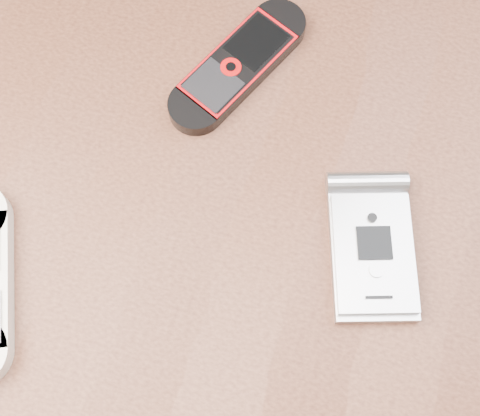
# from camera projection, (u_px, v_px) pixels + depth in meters

# --- Properties ---
(ground) EXTENTS (4.00, 4.00, 0.00)m
(ground) POSITION_uv_depth(u_px,v_px,m) (237.00, 352.00, 1.18)
(ground) COLOR #472B19
(ground) RESTS_ON ground
(table) EXTENTS (1.20, 0.80, 0.75)m
(table) POSITION_uv_depth(u_px,v_px,m) (234.00, 252.00, 0.57)
(table) COLOR black
(table) RESTS_ON ground
(nokia_black_red) EXTENTS (0.10, 0.14, 0.01)m
(nokia_black_red) POSITION_uv_depth(u_px,v_px,m) (238.00, 65.00, 0.51)
(nokia_black_red) COLOR black
(nokia_black_red) RESTS_ON table
(motorola_razr) EXTENTS (0.09, 0.12, 0.02)m
(motorola_razr) POSITION_uv_depth(u_px,v_px,m) (373.00, 250.00, 0.46)
(motorola_razr) COLOR #B3B4B8
(motorola_razr) RESTS_ON table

